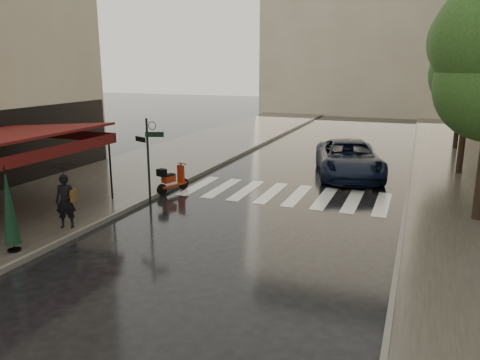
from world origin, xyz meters
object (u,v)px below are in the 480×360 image
Objects in this scene: parasol_front at (9,207)px; pedestrian_with_umbrella at (63,175)px; scooter at (172,180)px; parked_car at (349,159)px.

pedestrian_with_umbrella is at bearing 88.62° from parasol_front.
pedestrian_with_umbrella is 5.21m from scooter.
scooter is at bearing 57.46° from pedestrian_with_umbrella.
scooter is (0.77, 5.00, -1.24)m from pedestrian_with_umbrella.
parked_car is (6.05, 5.34, 0.30)m from scooter.
parasol_front is (-6.87, -12.34, 0.54)m from parked_car.
pedestrian_with_umbrella is at bearing -82.24° from scooter.
parked_car reaches higher than scooter.
parasol_front is at bearing -115.12° from pedestrian_with_umbrella.
parasol_front is at bearing -133.99° from parked_car.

